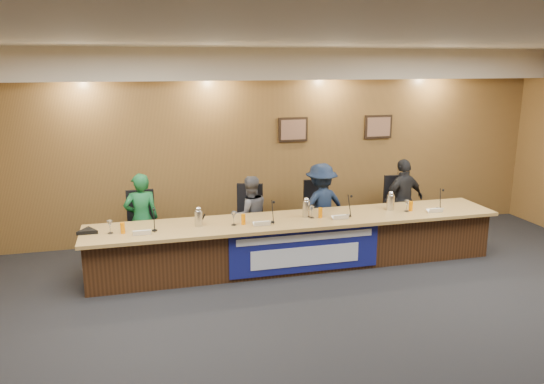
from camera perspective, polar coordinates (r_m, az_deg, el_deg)
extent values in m
plane|color=black|center=(6.05, 9.66, -15.92)|extent=(10.00, 10.00, 0.00)
cube|color=silver|center=(5.27, 11.10, 15.96)|extent=(10.00, 8.00, 0.04)
cube|color=brown|center=(9.15, -0.21, 5.13)|extent=(10.00, 0.04, 3.20)
cube|color=beige|center=(8.80, 0.20, 13.61)|extent=(10.00, 0.50, 0.50)
cube|color=#392010|center=(7.95, 2.68, -5.53)|extent=(6.00, 0.80, 0.70)
cube|color=#A27C42|center=(7.79, 2.82, -3.04)|extent=(6.10, 0.95, 0.05)
cube|color=navy|center=(7.57, 3.62, -6.31)|extent=(2.20, 0.02, 0.65)
cube|color=silver|center=(7.49, 3.67, -4.91)|extent=(2.00, 0.01, 0.10)
cube|color=silver|center=(7.59, 3.64, -6.91)|extent=(1.60, 0.01, 0.28)
cube|color=black|center=(9.19, 2.27, 6.73)|extent=(0.52, 0.04, 0.42)
cube|color=black|center=(9.77, 11.35, 6.89)|extent=(0.52, 0.04, 0.42)
imported|color=#125529|center=(8.16, -13.85, -2.84)|extent=(0.54, 0.38, 1.40)
imported|color=#4F4F55|center=(8.35, -2.39, -2.53)|extent=(0.66, 0.54, 1.27)
imported|color=#111C34|center=(8.65, 5.28, -1.53)|extent=(1.00, 0.70, 1.41)
imported|color=black|center=(9.24, 13.91, -0.86)|extent=(0.89, 0.53, 1.41)
cube|color=black|center=(8.32, -13.78, -4.10)|extent=(0.49, 0.49, 0.08)
cube|color=black|center=(8.49, -2.52, -3.34)|extent=(0.61, 0.61, 0.08)
cube|color=black|center=(8.80, 5.03, -2.76)|extent=(0.53, 0.53, 0.08)
cube|color=black|center=(9.38, 13.55, -2.05)|extent=(0.51, 0.51, 0.08)
cube|color=white|center=(7.22, -13.81, -4.23)|extent=(0.24, 0.08, 0.10)
cylinder|color=black|center=(7.38, -12.52, -4.05)|extent=(0.07, 0.07, 0.02)
cylinder|color=orange|center=(7.36, -15.76, -3.75)|extent=(0.06, 0.06, 0.15)
cylinder|color=silver|center=(7.40, -17.03, -3.63)|extent=(0.08, 0.08, 0.18)
cube|color=white|center=(7.40, -1.05, -3.37)|extent=(0.24, 0.08, 0.10)
cylinder|color=black|center=(7.57, 0.00, -3.25)|extent=(0.07, 0.07, 0.02)
cylinder|color=orange|center=(7.49, -3.10, -2.95)|extent=(0.06, 0.06, 0.15)
cylinder|color=silver|center=(7.45, -4.14, -2.92)|extent=(0.08, 0.08, 0.18)
cube|color=white|center=(7.77, 7.44, -2.66)|extent=(0.24, 0.08, 0.10)
cylinder|color=black|center=(7.97, 8.18, -2.52)|extent=(0.07, 0.07, 0.02)
cylinder|color=orange|center=(7.83, 5.23, -2.24)|extent=(0.06, 0.06, 0.15)
cylinder|color=silver|center=(7.80, 4.30, -2.16)|extent=(0.08, 0.08, 0.18)
cube|color=white|center=(8.42, 17.24, -1.86)|extent=(0.24, 0.08, 0.10)
cylinder|color=black|center=(8.65, 17.43, -1.72)|extent=(0.07, 0.07, 0.02)
cylinder|color=orange|center=(8.42, 14.71, -1.48)|extent=(0.06, 0.06, 0.15)
cylinder|color=silver|center=(8.36, 14.29, -1.47)|extent=(0.08, 0.08, 0.18)
cylinder|color=silver|center=(7.45, -7.91, -2.84)|extent=(0.11, 0.11, 0.22)
cylinder|color=silver|center=(7.84, 3.69, -1.84)|extent=(0.11, 0.11, 0.24)
cylinder|color=silver|center=(8.40, 12.63, -1.11)|extent=(0.12, 0.12, 0.23)
cylinder|color=black|center=(7.53, -19.21, -4.01)|extent=(0.32, 0.32, 0.05)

